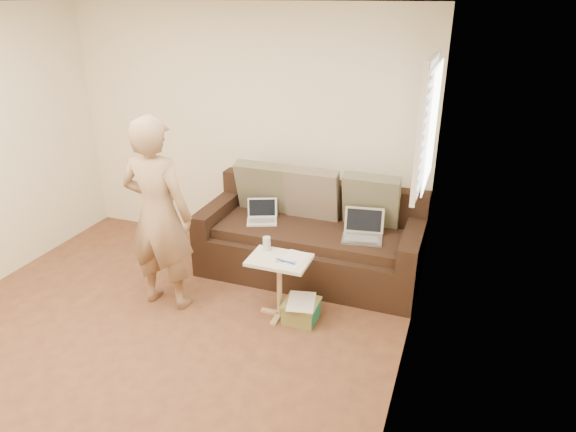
# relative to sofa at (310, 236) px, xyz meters

# --- Properties ---
(floor) EXTENTS (4.50, 4.50, 0.00)m
(floor) POSITION_rel_sofa_xyz_m (-0.90, -1.77, -0.42)
(floor) COLOR #552C1F
(floor) RESTS_ON ground
(ceiling) EXTENTS (4.50, 4.50, 0.00)m
(ceiling) POSITION_rel_sofa_xyz_m (-0.90, -1.77, 2.18)
(ceiling) COLOR white
(ceiling) RESTS_ON wall_back
(wall_back) EXTENTS (4.00, 0.00, 4.00)m
(wall_back) POSITION_rel_sofa_xyz_m (-0.90, 0.48, 0.87)
(wall_back) COLOR beige
(wall_back) RESTS_ON ground
(wall_right) EXTENTS (0.00, 4.50, 4.50)m
(wall_right) POSITION_rel_sofa_xyz_m (1.10, -1.77, 0.87)
(wall_right) COLOR beige
(wall_right) RESTS_ON ground
(window_blinds) EXTENTS (0.12, 0.88, 1.08)m
(window_blinds) POSITION_rel_sofa_xyz_m (1.05, -0.27, 1.28)
(window_blinds) COLOR white
(window_blinds) RESTS_ON wall_right
(sofa) EXTENTS (2.20, 0.95, 0.85)m
(sofa) POSITION_rel_sofa_xyz_m (0.00, 0.00, 0.00)
(sofa) COLOR black
(sofa) RESTS_ON ground
(pillow_left) EXTENTS (0.55, 0.29, 0.57)m
(pillow_left) POSITION_rel_sofa_xyz_m (-0.60, 0.23, 0.37)
(pillow_left) COLOR #5A5842
(pillow_left) RESTS_ON sofa
(pillow_mid) EXTENTS (0.55, 0.27, 0.57)m
(pillow_mid) POSITION_rel_sofa_xyz_m (-0.05, 0.21, 0.37)
(pillow_mid) COLOR brown
(pillow_mid) RESTS_ON sofa
(pillow_right) EXTENTS (0.55, 0.28, 0.57)m
(pillow_right) POSITION_rel_sofa_xyz_m (0.55, 0.23, 0.37)
(pillow_right) COLOR #5A5842
(pillow_right) RESTS_ON sofa
(laptop_silver) EXTENTS (0.41, 0.33, 0.25)m
(laptop_silver) POSITION_rel_sofa_xyz_m (0.55, -0.11, 0.10)
(laptop_silver) COLOR #B7BABC
(laptop_silver) RESTS_ON sofa
(laptop_white) EXTENTS (0.36, 0.32, 0.22)m
(laptop_white) POSITION_rel_sofa_xyz_m (-0.50, -0.06, 0.10)
(laptop_white) COLOR white
(laptop_white) RESTS_ON sofa
(person) EXTENTS (0.65, 0.44, 1.78)m
(person) POSITION_rel_sofa_xyz_m (-1.09, -0.97, 0.46)
(person) COLOR #886B4A
(person) RESTS_ON ground
(side_table) EXTENTS (0.52, 0.37, 0.57)m
(side_table) POSITION_rel_sofa_xyz_m (-0.02, -0.81, -0.14)
(side_table) COLOR silver
(side_table) RESTS_ON ground
(drinking_glass) EXTENTS (0.07, 0.07, 0.12)m
(drinking_glass) POSITION_rel_sofa_xyz_m (-0.18, -0.70, 0.21)
(drinking_glass) COLOR silver
(drinking_glass) RESTS_ON side_table
(scissors) EXTENTS (0.19, 0.12, 0.02)m
(scissors) POSITION_rel_sofa_xyz_m (0.06, -0.86, 0.16)
(scissors) COLOR silver
(scissors) RESTS_ON side_table
(paper_on_table) EXTENTS (0.25, 0.33, 0.00)m
(paper_on_table) POSITION_rel_sofa_xyz_m (0.10, -0.78, 0.15)
(paper_on_table) COLOR white
(paper_on_table) RESTS_ON side_table
(striped_box) EXTENTS (0.30, 0.30, 0.19)m
(striped_box) POSITION_rel_sofa_xyz_m (0.19, -0.82, -0.33)
(striped_box) COLOR orange
(striped_box) RESTS_ON ground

